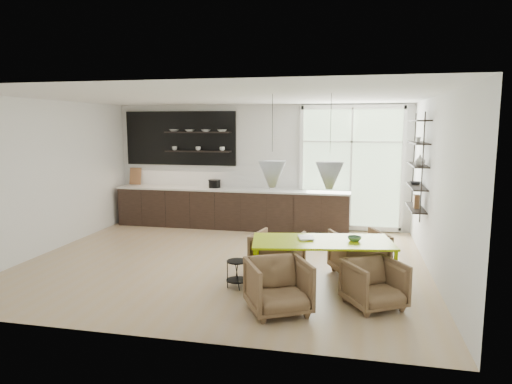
{
  "coord_description": "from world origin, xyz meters",
  "views": [
    {
      "loc": [
        2.22,
        -7.59,
        2.43
      ],
      "look_at": [
        0.45,
        0.6,
        1.19
      ],
      "focal_mm": 32.0,
      "sensor_mm": 36.0,
      "label": 1
    }
  ],
  "objects_px": {
    "dining_table": "(322,244)",
    "armchair_front_right": "(374,284)",
    "armchair_back_left": "(277,253)",
    "armchair_front_left": "(278,286)",
    "wire_stool": "(237,270)",
    "armchair_back_right": "(359,253)"
  },
  "relations": [
    {
      "from": "armchair_back_left",
      "to": "armchair_back_right",
      "type": "relative_size",
      "value": 0.95
    },
    {
      "from": "armchair_front_left",
      "to": "wire_stool",
      "type": "relative_size",
      "value": 1.85
    },
    {
      "from": "armchair_back_left",
      "to": "wire_stool",
      "type": "distance_m",
      "value": 0.91
    },
    {
      "from": "armchair_back_left",
      "to": "wire_stool",
      "type": "height_order",
      "value": "armchair_back_left"
    },
    {
      "from": "dining_table",
      "to": "armchair_back_right",
      "type": "xyz_separation_m",
      "value": [
        0.54,
        0.76,
        -0.33
      ]
    },
    {
      "from": "armchair_back_right",
      "to": "wire_stool",
      "type": "relative_size",
      "value": 1.93
    },
    {
      "from": "dining_table",
      "to": "wire_stool",
      "type": "height_order",
      "value": "dining_table"
    },
    {
      "from": "dining_table",
      "to": "armchair_front_right",
      "type": "bearing_deg",
      "value": -46.18
    },
    {
      "from": "dining_table",
      "to": "armchair_front_left",
      "type": "bearing_deg",
      "value": -126.57
    },
    {
      "from": "armchair_front_left",
      "to": "dining_table",
      "type": "bearing_deg",
      "value": 35.32
    },
    {
      "from": "armchair_back_right",
      "to": "armchair_front_right",
      "type": "height_order",
      "value": "armchair_back_right"
    },
    {
      "from": "armchair_back_left",
      "to": "wire_stool",
      "type": "relative_size",
      "value": 1.83
    },
    {
      "from": "armchair_back_left",
      "to": "armchair_front_right",
      "type": "relative_size",
      "value": 1.08
    },
    {
      "from": "wire_stool",
      "to": "dining_table",
      "type": "bearing_deg",
      "value": 9.37
    },
    {
      "from": "dining_table",
      "to": "armchair_front_left",
      "type": "xyz_separation_m",
      "value": [
        -0.49,
        -0.98,
        -0.34
      ]
    },
    {
      "from": "armchair_back_left",
      "to": "armchair_front_right",
      "type": "distance_m",
      "value": 1.86
    },
    {
      "from": "dining_table",
      "to": "armchair_back_left",
      "type": "height_order",
      "value": "dining_table"
    },
    {
      "from": "armchair_back_right",
      "to": "armchair_front_left",
      "type": "height_order",
      "value": "armchair_back_right"
    },
    {
      "from": "armchair_front_right",
      "to": "wire_stool",
      "type": "distance_m",
      "value": 2.01
    },
    {
      "from": "armchair_back_left",
      "to": "armchair_front_left",
      "type": "bearing_deg",
      "value": 111.53
    },
    {
      "from": "armchair_back_left",
      "to": "armchair_front_left",
      "type": "relative_size",
      "value": 0.99
    },
    {
      "from": "armchair_back_left",
      "to": "armchair_front_right",
      "type": "height_order",
      "value": "armchair_back_left"
    }
  ]
}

